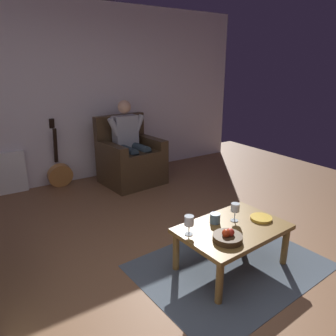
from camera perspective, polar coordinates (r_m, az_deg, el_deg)
The scene contains 13 objects.
ground_plane at distance 2.86m, azimuth 8.62°, elevation -20.07°, with size 7.61×7.61×0.00m, color brown.
wall_back at distance 5.10m, azimuth -15.69°, elevation 12.59°, with size 5.84×0.06×2.65m, color silver.
rug at distance 3.10m, azimuth 11.13°, elevation -16.88°, with size 1.65×1.23×0.01m, color #46515B.
armchair at distance 4.92m, azimuth -6.80°, elevation 1.38°, with size 0.91×0.85×1.03m.
person_seated at distance 4.83m, azimuth -6.84°, elevation 5.11°, with size 0.64×0.61×1.26m.
coffee_table at distance 2.91m, azimuth 11.55°, elevation -11.32°, with size 0.99×0.69×0.40m.
guitar at distance 5.01m, azimuth -18.92°, elevation -0.80°, with size 0.36×0.28×1.02m.
radiator at distance 5.00m, azimuth -27.19°, elevation -0.90°, with size 0.53×0.06×0.60m, color white.
wine_glass_near at distance 2.94m, azimuth 12.01°, elevation -7.18°, with size 0.08×0.08×0.17m.
wine_glass_far at distance 2.66m, azimuth 3.82°, elevation -9.66°, with size 0.08×0.08×0.17m.
fruit_bowl at distance 2.66m, azimuth 10.71°, elevation -12.12°, with size 0.24×0.24×0.11m.
decorative_dish at distance 3.07m, azimuth 16.44°, elevation -8.67°, with size 0.20×0.20×0.02m, color gold.
candle_jar at distance 2.91m, azimuth 8.49°, elevation -8.95°, with size 0.09×0.09×0.09m, color slate.
Camera 1 is at (1.55, 1.64, 1.76)m, focal length 33.81 mm.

